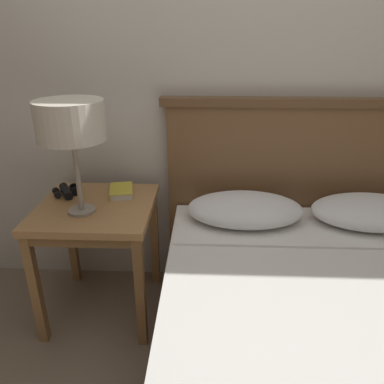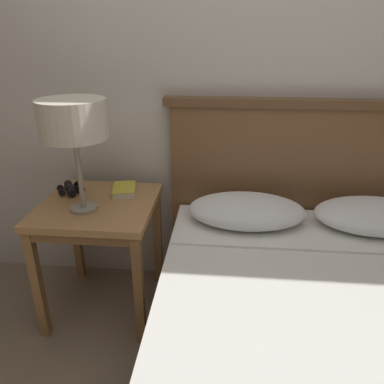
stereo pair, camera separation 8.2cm
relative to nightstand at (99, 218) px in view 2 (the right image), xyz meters
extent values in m
cube|color=beige|center=(0.64, 0.38, 0.74)|extent=(8.00, 0.06, 2.60)
cube|color=#AD7A47|center=(0.00, 0.00, 0.07)|extent=(0.58, 0.58, 0.04)
cube|color=brown|center=(0.00, 0.00, 0.03)|extent=(0.55, 0.55, 0.05)
cube|color=olive|center=(-0.25, -0.26, -0.26)|extent=(0.04, 0.04, 0.62)
cube|color=olive|center=(0.26, -0.26, -0.26)|extent=(0.04, 0.04, 0.62)
cube|color=olive|center=(-0.25, 0.25, -0.26)|extent=(0.04, 0.04, 0.62)
cube|color=olive|center=(0.26, 0.25, -0.26)|extent=(0.04, 0.04, 0.62)
cube|color=white|center=(1.10, -0.60, -0.15)|extent=(1.41, 1.72, 0.25)
cube|color=white|center=(1.10, -0.04, -0.02)|extent=(1.38, 0.28, 0.01)
cube|color=brown|center=(1.10, 0.31, -0.02)|extent=(1.51, 0.06, 1.10)
cube|color=brown|center=(1.10, 0.31, 0.56)|extent=(1.58, 0.10, 0.04)
ellipsoid|color=white|center=(0.76, 0.07, 0.04)|extent=(0.60, 0.36, 0.15)
ellipsoid|color=white|center=(1.41, 0.07, 0.04)|extent=(0.60, 0.36, 0.15)
cylinder|color=gray|center=(-0.04, -0.08, 0.09)|extent=(0.13, 0.13, 0.01)
cylinder|color=gray|center=(-0.04, -0.08, 0.27)|extent=(0.02, 0.02, 0.34)
cylinder|color=beige|center=(-0.04, -0.08, 0.53)|extent=(0.31, 0.31, 0.18)
cube|color=silver|center=(0.11, 0.14, 0.10)|extent=(0.15, 0.20, 0.03)
cube|color=gold|center=(0.11, 0.14, 0.12)|extent=(0.15, 0.20, 0.00)
cube|color=gold|center=(0.05, 0.13, 0.10)|extent=(0.04, 0.18, 0.03)
cylinder|color=black|center=(-0.17, 0.08, 0.11)|extent=(0.09, 0.10, 0.04)
cylinder|color=black|center=(-0.13, 0.11, 0.11)|extent=(0.05, 0.03, 0.05)
cylinder|color=black|center=(-0.21, 0.06, 0.11)|extent=(0.04, 0.03, 0.04)
cylinder|color=black|center=(-0.20, 0.14, 0.11)|extent=(0.09, 0.10, 0.04)
cylinder|color=black|center=(-0.16, 0.16, 0.11)|extent=(0.05, 0.03, 0.05)
cylinder|color=black|center=(-0.24, 0.12, 0.11)|extent=(0.04, 0.03, 0.04)
cube|color=black|center=(-0.19, 0.11, 0.12)|extent=(0.07, 0.06, 0.01)
cylinder|color=black|center=(-0.19, 0.11, 0.12)|extent=(0.02, 0.02, 0.02)
camera|label=1|loc=(0.56, -1.69, 0.90)|focal=35.00mm
camera|label=2|loc=(0.65, -1.69, 0.90)|focal=35.00mm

